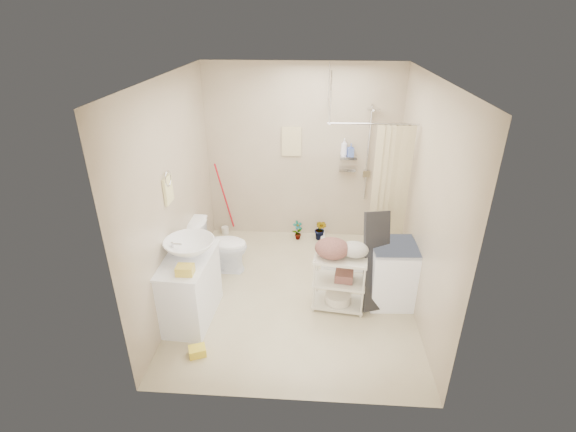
% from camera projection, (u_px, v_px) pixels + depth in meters
% --- Properties ---
extents(floor, '(3.20, 3.20, 0.00)m').
position_uv_depth(floor, '(296.00, 293.00, 5.23)').
color(floor, beige).
rests_on(floor, ground).
extents(ceiling, '(2.80, 3.20, 0.04)m').
position_uv_depth(ceiling, '(298.00, 77.00, 4.09)').
color(ceiling, silver).
rests_on(ceiling, ground).
extents(wall_back, '(2.80, 0.04, 2.60)m').
position_uv_depth(wall_back, '(302.00, 155.00, 6.09)').
color(wall_back, '#BBAB90').
rests_on(wall_back, ground).
extents(wall_front, '(2.80, 0.04, 2.60)m').
position_uv_depth(wall_front, '(286.00, 281.00, 3.23)').
color(wall_front, '#BBAB90').
rests_on(wall_front, ground).
extents(wall_left, '(0.04, 3.20, 2.60)m').
position_uv_depth(wall_left, '(174.00, 195.00, 4.74)').
color(wall_left, '#BBAB90').
rests_on(wall_left, ground).
extents(wall_right, '(0.04, 3.20, 2.60)m').
position_uv_depth(wall_right, '(424.00, 202.00, 4.57)').
color(wall_right, '#BBAB90').
rests_on(wall_right, ground).
extents(vanity, '(0.55, 0.92, 0.79)m').
position_uv_depth(vanity, '(190.00, 288.00, 4.67)').
color(vanity, silver).
rests_on(vanity, ground).
extents(sink, '(0.65, 0.65, 0.19)m').
position_uv_depth(sink, '(190.00, 248.00, 4.51)').
color(sink, white).
rests_on(sink, vanity).
extents(counter_basket, '(0.18, 0.14, 0.10)m').
position_uv_depth(counter_basket, '(185.00, 270.00, 4.20)').
color(counter_basket, gold).
rests_on(counter_basket, vanity).
extents(floor_basket, '(0.30, 0.27, 0.13)m').
position_uv_depth(floor_basket, '(197.00, 350.00, 4.26)').
color(floor_basket, yellow).
rests_on(floor_basket, ground).
extents(toilet, '(0.73, 0.42, 0.74)m').
position_uv_depth(toilet, '(220.00, 245.00, 5.57)').
color(toilet, white).
rests_on(toilet, ground).
extents(mop, '(0.12, 0.12, 1.20)m').
position_uv_depth(mop, '(223.00, 199.00, 6.38)').
color(mop, red).
rests_on(mop, ground).
extents(potted_plant_a, '(0.20, 0.18, 0.31)m').
position_uv_depth(potted_plant_a, '(298.00, 230.00, 6.41)').
color(potted_plant_a, brown).
rests_on(potted_plant_a, ground).
extents(potted_plant_b, '(0.24, 0.23, 0.34)m').
position_uv_depth(potted_plant_b, '(321.00, 230.00, 6.40)').
color(potted_plant_b, '#954A22').
rests_on(potted_plant_b, ground).
extents(hanging_towel, '(0.28, 0.03, 0.42)m').
position_uv_depth(hanging_towel, '(292.00, 142.00, 6.00)').
color(hanging_towel, beige).
rests_on(hanging_towel, wall_back).
extents(towel_ring, '(0.04, 0.22, 0.34)m').
position_uv_depth(towel_ring, '(168.00, 188.00, 4.49)').
color(towel_ring, '#EEE595').
rests_on(towel_ring, wall_left).
extents(tp_holder, '(0.08, 0.12, 0.14)m').
position_uv_depth(tp_holder, '(184.00, 238.00, 5.04)').
color(tp_holder, white).
rests_on(tp_holder, wall_left).
extents(shower, '(1.10, 1.10, 2.10)m').
position_uv_depth(shower, '(362.00, 186.00, 5.66)').
color(shower, silver).
rests_on(shower, ground).
extents(shampoo_bottle_a, '(0.11, 0.11, 0.25)m').
position_uv_depth(shampoo_bottle_a, '(344.00, 147.00, 5.94)').
color(shampoo_bottle_a, white).
rests_on(shampoo_bottle_a, shower).
extents(shampoo_bottle_b, '(0.09, 0.10, 0.19)m').
position_uv_depth(shampoo_bottle_b, '(351.00, 150.00, 5.92)').
color(shampoo_bottle_b, '#475FAA').
rests_on(shampoo_bottle_b, shower).
extents(washing_machine, '(0.55, 0.57, 0.77)m').
position_uv_depth(washing_machine, '(391.00, 273.00, 4.95)').
color(washing_machine, white).
rests_on(washing_machine, ground).
extents(laundry_rack, '(0.64, 0.42, 0.82)m').
position_uv_depth(laundry_rack, '(340.00, 277.00, 4.83)').
color(laundry_rack, beige).
rests_on(laundry_rack, ground).
extents(ironing_board, '(0.35, 0.25, 1.20)m').
position_uv_depth(ironing_board, '(377.00, 261.00, 4.78)').
color(ironing_board, black).
rests_on(ironing_board, ground).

